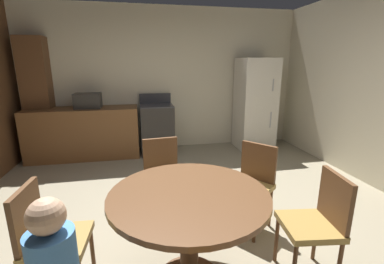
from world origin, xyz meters
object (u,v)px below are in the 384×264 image
(refrigerator, at_px, (255,104))
(microwave, at_px, (88,101))
(oven_range, at_px, (157,129))
(chair_north, at_px, (163,173))
(chair_east, at_px, (318,220))
(chair_northeast, at_px, (252,181))
(dining_table, at_px, (189,213))
(chair_west, at_px, (48,236))

(refrigerator, xyz_separation_m, microwave, (-3.11, 0.05, 0.15))
(refrigerator, height_order, microwave, refrigerator)
(oven_range, distance_m, chair_north, 2.21)
(microwave, height_order, chair_east, microwave)
(refrigerator, bearing_deg, chair_northeast, -114.53)
(oven_range, xyz_separation_m, dining_table, (0.00, -3.19, 0.13))
(dining_table, bearing_deg, chair_east, -7.78)
(dining_table, height_order, chair_west, chair_west)
(oven_range, xyz_separation_m, refrigerator, (1.93, -0.05, 0.41))
(microwave, distance_m, dining_table, 3.43)
(refrigerator, height_order, dining_table, refrigerator)
(microwave, height_order, dining_table, microwave)
(chair_north, bearing_deg, chair_east, 38.17)
(oven_range, distance_m, chair_east, 3.47)
(chair_northeast, xyz_separation_m, chair_east, (0.21, -0.75, 0.00))
(oven_range, bearing_deg, chair_north, -92.61)
(oven_range, distance_m, microwave, 1.31)
(oven_range, relative_size, microwave, 2.50)
(chair_north, relative_size, chair_east, 1.00)
(oven_range, relative_size, chair_north, 1.26)
(chair_north, bearing_deg, oven_range, 171.50)
(chair_east, bearing_deg, refrigerator, -98.32)
(chair_west, bearing_deg, chair_north, 49.83)
(oven_range, height_order, microwave, microwave)
(chair_northeast, relative_size, chair_west, 1.00)
(microwave, bearing_deg, oven_range, 0.17)
(dining_table, bearing_deg, oven_range, 90.02)
(dining_table, xyz_separation_m, chair_northeast, (0.78, 0.62, -0.10))
(chair_west, bearing_deg, chair_northeast, 21.13)
(microwave, bearing_deg, dining_table, -69.59)
(microwave, xyz_separation_m, chair_north, (1.08, -2.20, -0.53))
(oven_range, relative_size, chair_west, 1.26)
(chair_northeast, xyz_separation_m, chair_north, (-0.88, 0.37, 0.00))
(chair_west, bearing_deg, chair_east, -2.00)
(microwave, relative_size, chair_east, 0.51)
(oven_range, xyz_separation_m, microwave, (-1.18, -0.00, 0.56))
(refrigerator, relative_size, microwave, 4.00)
(microwave, bearing_deg, chair_north, -63.78)
(oven_range, distance_m, chair_west, 3.28)
(dining_table, relative_size, chair_north, 1.34)
(chair_east, bearing_deg, microwave, -49.09)
(oven_range, relative_size, chair_northeast, 1.26)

